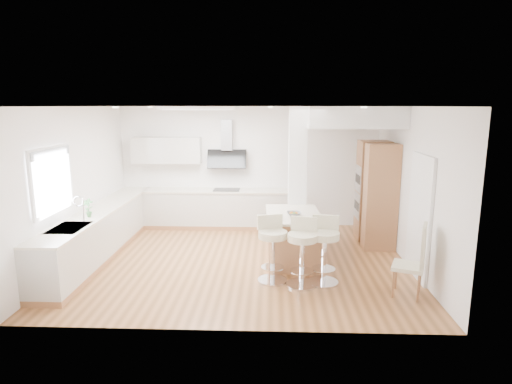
{
  "coord_description": "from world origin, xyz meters",
  "views": [
    {
      "loc": [
        0.55,
        -7.47,
        2.81
      ],
      "look_at": [
        0.25,
        0.4,
        1.22
      ],
      "focal_mm": 30.0,
      "sensor_mm": 36.0,
      "label": 1
    }
  ],
  "objects_px": {
    "bar_stool_b": "(302,248)",
    "bar_stool_c": "(324,246)",
    "bar_stool_a": "(272,245)",
    "dining_chair": "(416,258)",
    "peninsula": "(293,237)"
  },
  "relations": [
    {
      "from": "bar_stool_b",
      "to": "bar_stool_c",
      "type": "distance_m",
      "value": 0.37
    },
    {
      "from": "bar_stool_a",
      "to": "bar_stool_c",
      "type": "height_order",
      "value": "bar_stool_c"
    },
    {
      "from": "bar_stool_b",
      "to": "bar_stool_c",
      "type": "bearing_deg",
      "value": 28.44
    },
    {
      "from": "peninsula",
      "to": "bar_stool_b",
      "type": "distance_m",
      "value": 1.13
    },
    {
      "from": "peninsula",
      "to": "dining_chair",
      "type": "height_order",
      "value": "dining_chair"
    },
    {
      "from": "peninsula",
      "to": "bar_stool_a",
      "type": "distance_m",
      "value": 1.05
    },
    {
      "from": "peninsula",
      "to": "bar_stool_b",
      "type": "xyz_separation_m",
      "value": [
        0.1,
        -1.12,
        0.16
      ]
    },
    {
      "from": "bar_stool_b",
      "to": "dining_chair",
      "type": "bearing_deg",
      "value": -0.56
    },
    {
      "from": "bar_stool_b",
      "to": "bar_stool_c",
      "type": "relative_size",
      "value": 1.0
    },
    {
      "from": "bar_stool_a",
      "to": "dining_chair",
      "type": "relative_size",
      "value": 0.96
    },
    {
      "from": "bar_stool_b",
      "to": "peninsula",
      "type": "bearing_deg",
      "value": 106.56
    },
    {
      "from": "bar_stool_a",
      "to": "dining_chair",
      "type": "bearing_deg",
      "value": -30.12
    },
    {
      "from": "bar_stool_b",
      "to": "dining_chair",
      "type": "distance_m",
      "value": 1.68
    },
    {
      "from": "bar_stool_a",
      "to": "peninsula",
      "type": "bearing_deg",
      "value": 52.03
    },
    {
      "from": "bar_stool_c",
      "to": "peninsula",
      "type": "bearing_deg",
      "value": 124.99
    }
  ]
}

